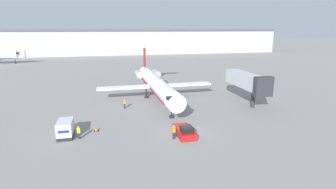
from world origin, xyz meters
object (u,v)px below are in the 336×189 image
worker_on_apron (79,132)px  jet_bridge (247,81)px  pushback_tug (185,131)px  luggage_cart (65,129)px  airplane_main (156,83)px  worker_near_tug (174,132)px  traffic_cone_left (96,129)px  worker_by_wing (124,103)px

worker_on_apron → jet_bridge: (29.66, 9.98, 3.50)m
pushback_tug → luggage_cart: bearing=168.0°
airplane_main → jet_bridge: size_ratio=2.51×
airplane_main → luggage_cart: size_ratio=9.03×
luggage_cart → worker_on_apron: size_ratio=1.91×
luggage_cart → jet_bridge: jet_bridge is taller
worker_near_tug → jet_bridge: 21.98m
pushback_tug → worker_on_apron: 13.93m
worker_near_tug → worker_on_apron: size_ratio=1.04×
luggage_cart → jet_bridge: 32.79m
luggage_cart → airplane_main: bearing=47.5°
pushback_tug → jet_bridge: (15.89, 12.02, 3.87)m
airplane_main → jet_bridge: (16.03, -8.08, 1.20)m
pushback_tug → luggage_cart: size_ratio=1.37×
pushback_tug → traffic_cone_left: bearing=159.4°
worker_by_wing → worker_on_apron: bearing=-118.9°
worker_near_tug → traffic_cone_left: size_ratio=2.77×
luggage_cart → worker_near_tug: size_ratio=1.84×
luggage_cart → worker_on_apron: 2.19m
airplane_main → pushback_tug: 20.27m
worker_near_tug → worker_by_wing: 15.96m
traffic_cone_left → jet_bridge: 28.87m
worker_on_apron → luggage_cart: bearing=144.6°
luggage_cart → worker_near_tug: (13.86, -4.02, -0.12)m
pushback_tug → luggage_cart: luggage_cart is taller
luggage_cart → worker_on_apron: luggage_cart is taller
airplane_main → worker_near_tug: bearing=-94.3°
worker_by_wing → jet_bridge: bearing=-5.8°
worker_by_wing → worker_on_apron: (-6.78, -12.30, 0.02)m
worker_near_tug → pushback_tug: bearing=23.0°
worker_near_tug → worker_by_wing: (-5.30, 15.06, -0.06)m
traffic_cone_left → worker_by_wing: bearing=64.9°
luggage_cart → jet_bridge: bearing=15.5°
airplane_main → jet_bridge: 17.99m
pushback_tug → worker_by_wing: 15.96m
airplane_main → pushback_tug: size_ratio=6.59×
pushback_tug → worker_on_apron: worker_on_apron is taller
traffic_cone_left → jet_bridge: (27.53, 7.63, 4.14)m
traffic_cone_left → jet_bridge: size_ratio=0.05×
airplane_main → luggage_cart: (-15.41, -16.79, -2.14)m
airplane_main → worker_on_apron: airplane_main is taller
traffic_cone_left → luggage_cart: bearing=-164.5°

